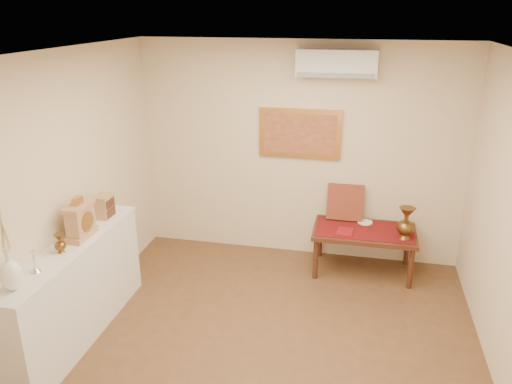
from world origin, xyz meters
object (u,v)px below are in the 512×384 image
(brass_urn_tall, at_px, (406,220))
(display_ledge, at_px, (76,292))
(mantel_clock, at_px, (80,220))
(white_vase, at_px, (4,236))
(wooden_chest, at_px, (104,206))
(low_table, at_px, (364,235))

(brass_urn_tall, bearing_deg, display_ledge, -150.98)
(brass_urn_tall, height_order, display_ledge, brass_urn_tall)
(brass_urn_tall, relative_size, display_ledge, 0.23)
(mantel_clock, bearing_deg, white_vase, -91.55)
(white_vase, xyz_separation_m, brass_urn_tall, (3.12, 2.51, -0.65))
(display_ledge, bearing_deg, white_vase, -90.02)
(white_vase, relative_size, display_ledge, 0.45)
(wooden_chest, height_order, low_table, wooden_chest)
(brass_urn_tall, height_order, low_table, brass_urn_tall)
(white_vase, height_order, low_table, white_vase)
(white_vase, xyz_separation_m, wooden_chest, (-0.00, 1.45, -0.33))
(wooden_chest, xyz_separation_m, low_table, (2.68, 1.20, -0.62))
(brass_urn_tall, bearing_deg, wooden_chest, -161.39)
(brass_urn_tall, distance_m, low_table, 0.56)
(mantel_clock, bearing_deg, display_ledge, -97.78)
(mantel_clock, relative_size, wooden_chest, 1.68)
(display_ledge, bearing_deg, low_table, 35.10)
(display_ledge, height_order, mantel_clock, mantel_clock)
(low_table, bearing_deg, brass_urn_tall, -18.33)
(white_vase, height_order, mantel_clock, white_vase)
(wooden_chest, bearing_deg, white_vase, -89.97)
(brass_urn_tall, distance_m, mantel_clock, 3.48)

